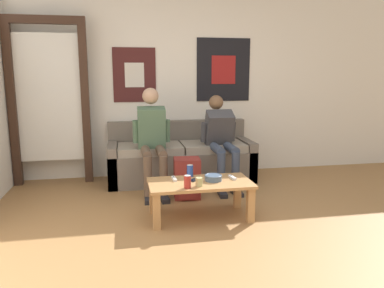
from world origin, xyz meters
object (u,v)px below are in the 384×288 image
Objects in this scene: couch at (181,159)px; person_seated_adult at (152,136)px; game_controller_near_right at (174,179)px; cell_phone at (195,180)px; coffee_table at (200,188)px; ceramic_bowl at (213,177)px; pillar_candle at (199,182)px; drink_can_blue at (190,171)px; person_seated_teen at (221,137)px; game_controller_near_left at (232,177)px; drink_can_red at (187,182)px; backpack at (187,179)px.

couch is 0.71m from person_seated_adult.
game_controller_near_right is 0.21m from cell_phone.
coffee_table is 0.17m from ceramic_bowl.
pillar_candle is 0.36m from drink_can_blue.
person_seated_teen reaches higher than cell_phone.
drink_can_blue reaches higher than game_controller_near_right.
game_controller_near_left is at bearing -52.45° from person_seated_adult.
person_seated_teen reaches higher than drink_can_red.
backpack is at bearing 66.55° from game_controller_near_right.
ceramic_bowl is 1.43× the size of drink_can_blue.
coffee_table is at bearing -171.88° from game_controller_near_left.
couch reaches higher than cell_phone.
pillar_candle is (0.34, -1.16, -0.27)m from person_seated_adult.
backpack is at bearing 87.66° from cell_phone.
drink_can_red is (-0.12, -0.04, 0.02)m from pillar_candle.
game_controller_near_left is at bearing 10.31° from ceramic_bowl.
game_controller_near_left is at bearing -6.13° from game_controller_near_right.
drink_can_blue is at bearing 135.49° from ceramic_bowl.
drink_can_red is 0.85× the size of game_controller_near_right.
pillar_candle is at bearing -86.53° from drink_can_blue.
cell_phone is at bearing -70.18° from person_seated_adult.
pillar_candle is 0.13m from drink_can_red.
game_controller_near_left is 0.40m from cell_phone.
couch is 1.62m from drink_can_red.
game_controller_near_left is (0.37, -0.58, 0.16)m from backpack.
game_controller_near_right is at bearing 173.87° from game_controller_near_left.
cell_phone is at bearing -15.13° from game_controller_near_right.
ceramic_bowl reaches higher than game_controller_near_left.
pillar_candle is 0.68× the size of game_controller_near_right.
person_seated_adult is (-0.42, -0.40, 0.41)m from couch.
coffee_table is 0.26m from drink_can_blue.
drink_can_red is (-0.10, -0.40, 0.00)m from drink_can_blue.
person_seated_adult is 1.25m from game_controller_near_left.
drink_can_red is 0.32m from game_controller_near_right.
pillar_candle is 0.79× the size of drink_can_red.
drink_can_red is at bearing -130.93° from coffee_table.
cell_phone is (0.12, 0.25, -0.06)m from drink_can_red.
drink_can_red is at bearing -99.71° from backpack.
ceramic_bowl reaches higher than coffee_table.
person_seated_teen is 6.53× the size of ceramic_bowl.
person_seated_adult is 7.15× the size of ceramic_bowl.
pillar_candle is 0.68× the size of cell_phone.
ceramic_bowl is at bearing 41.98° from pillar_candle.
backpack is (-0.52, -0.43, -0.42)m from person_seated_teen.
drink_can_blue is at bearing 158.72° from game_controller_near_left.
backpack is at bearing 92.00° from coffee_table.
ceramic_bowl is (0.14, 0.01, 0.10)m from coffee_table.
backpack is (0.37, -0.38, -0.46)m from person_seated_adult.
pillar_candle reaches higher than game_controller_near_right.
person_seated_teen is at bearing -36.66° from couch.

